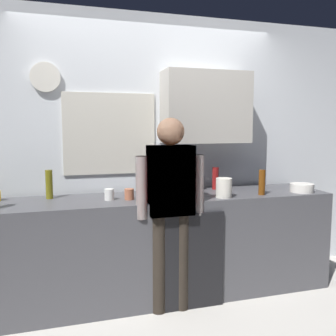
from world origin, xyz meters
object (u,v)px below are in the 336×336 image
at_px(coffee_maker, 163,183).
at_px(person_guest, 171,199).
at_px(cup_white_mug, 109,194).
at_px(person_at_sink, 171,199).
at_px(bottle_red_vinegar, 215,178).
at_px(storage_canister, 224,188).
at_px(bottle_dark_sauce, 198,181).
at_px(mixing_bowl, 302,188).
at_px(cup_terracotta_mug, 129,194).
at_px(bottle_olive_oil, 49,184).
at_px(bottle_amber_beer, 262,182).

height_order(coffee_maker, person_guest, person_guest).
relative_size(cup_white_mug, person_at_sink, 0.06).
relative_size(cup_white_mug, person_guest, 0.06).
height_order(coffee_maker, cup_white_mug, coffee_maker).
bearing_deg(bottle_red_vinegar, coffee_maker, -148.19).
height_order(coffee_maker, person_at_sink, person_at_sink).
xyz_separation_m(cup_white_mug, storage_canister, (0.98, -0.16, 0.04)).
relative_size(bottle_dark_sauce, storage_canister, 1.06).
xyz_separation_m(cup_white_mug, person_at_sink, (0.46, -0.26, -0.01)).
relative_size(bottle_red_vinegar, person_guest, 0.14).
height_order(mixing_bowl, person_guest, person_guest).
bearing_deg(mixing_bowl, storage_canister, -177.43).
distance_m(cup_terracotta_mug, person_at_sink, 0.38).
distance_m(bottle_olive_oil, mixing_bowl, 2.31).
height_order(cup_white_mug, person_guest, person_guest).
bearing_deg(person_guest, cup_white_mug, -12.66).
relative_size(bottle_dark_sauce, cup_terracotta_mug, 1.96).
relative_size(bottle_amber_beer, bottle_olive_oil, 0.92).
bearing_deg(bottle_olive_oil, cup_terracotta_mug, -19.25).
xyz_separation_m(bottle_red_vinegar, mixing_bowl, (0.73, -0.37, -0.07)).
bearing_deg(person_at_sink, storage_canister, 2.60).
distance_m(bottle_dark_sauce, bottle_red_vinegar, 0.19).
height_order(bottle_amber_beer, storage_canister, bottle_amber_beer).
bearing_deg(bottle_amber_beer, coffee_maker, -179.49).
xyz_separation_m(bottle_olive_oil, cup_terracotta_mug, (0.65, -0.23, -0.08)).
distance_m(bottle_olive_oil, cup_terracotta_mug, 0.70).
distance_m(bottle_red_vinegar, cup_terracotta_mug, 0.95).
height_order(cup_terracotta_mug, person_guest, person_guest).
relative_size(bottle_amber_beer, bottle_red_vinegar, 1.05).
bearing_deg(cup_white_mug, bottle_amber_beer, -6.22).
height_order(bottle_amber_beer, mixing_bowl, bottle_amber_beer).
bearing_deg(person_guest, mixing_bowl, -157.57).
height_order(bottle_dark_sauce, bottle_olive_oil, bottle_olive_oil).
xyz_separation_m(bottle_dark_sauce, cup_terracotta_mug, (-0.72, -0.25, -0.04)).
relative_size(coffee_maker, bottle_olive_oil, 1.32).
bearing_deg(storage_canister, person_guest, -169.43).
bearing_deg(bottle_amber_beer, person_guest, -172.90).
height_order(bottle_amber_beer, bottle_olive_oil, bottle_olive_oil).
height_order(storage_canister, person_at_sink, person_at_sink).
bearing_deg(storage_canister, person_at_sink, -169.43).
height_order(coffee_maker, cup_terracotta_mug, coffee_maker).
distance_m(bottle_dark_sauce, person_at_sink, 0.64).
bearing_deg(storage_canister, bottle_red_vinegar, 76.51).
height_order(cup_terracotta_mug, cup_white_mug, cup_white_mug).
height_order(mixing_bowl, person_at_sink, person_at_sink).
bearing_deg(cup_terracotta_mug, coffee_maker, -26.45).
bearing_deg(mixing_bowl, cup_white_mug, 175.97).
bearing_deg(storage_canister, mixing_bowl, 2.57).
distance_m(cup_white_mug, person_at_sink, 0.53).
xyz_separation_m(coffee_maker, bottle_olive_oil, (-0.92, 0.36, -0.02)).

